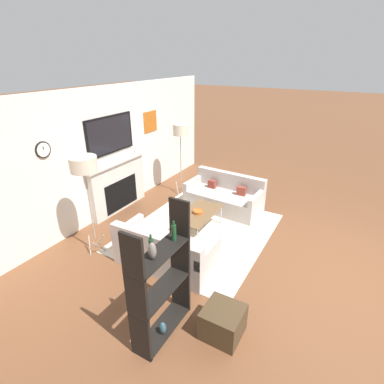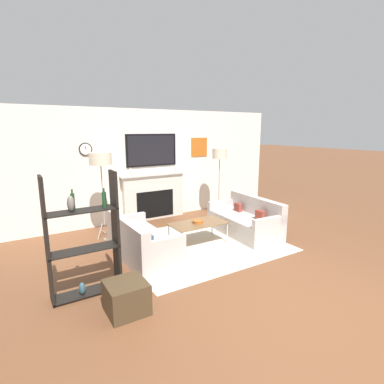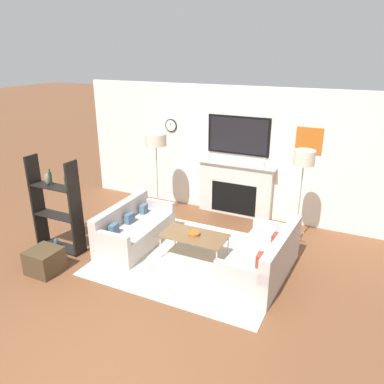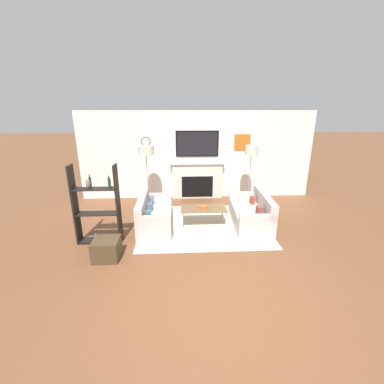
% 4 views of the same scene
% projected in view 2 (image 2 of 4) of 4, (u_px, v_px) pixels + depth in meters
% --- Properties ---
extents(ground_plane, '(60.00, 60.00, 0.00)m').
position_uv_depth(ground_plane, '(312.00, 312.00, 3.73)').
color(ground_plane, brown).
extents(fireplace_wall, '(7.27, 0.28, 2.70)m').
position_uv_depth(fireplace_wall, '(152.00, 170.00, 7.45)').
color(fireplace_wall, silver).
rests_on(fireplace_wall, ground_plane).
extents(area_rug, '(3.02, 2.58, 0.01)m').
position_uv_depth(area_rug, '(199.00, 244.00, 5.90)').
color(area_rug, beige).
rests_on(area_rug, ground_plane).
extents(couch_left, '(0.80, 1.66, 0.75)m').
position_uv_depth(couch_left, '(141.00, 243.00, 5.23)').
color(couch_left, '#B9AEA7').
rests_on(couch_left, ground_plane).
extents(couch_right, '(0.91, 1.73, 0.78)m').
position_uv_depth(couch_right, '(246.00, 221.00, 6.46)').
color(couch_right, '#B9AEA7').
rests_on(couch_right, ground_plane).
extents(coffee_table, '(1.11, 0.60, 0.43)m').
position_uv_depth(coffee_table, '(198.00, 224.00, 5.84)').
color(coffee_table, brown).
rests_on(coffee_table, ground_plane).
extents(decorative_bowl, '(0.21, 0.21, 0.06)m').
position_uv_depth(decorative_bowl, '(198.00, 221.00, 5.82)').
color(decorative_bowl, '#B75D1E').
rests_on(decorative_bowl, coffee_table).
extents(floor_lamp_left, '(0.44, 0.44, 1.79)m').
position_uv_depth(floor_lamp_left, '(100.00, 160.00, 5.90)').
color(floor_lamp_left, '#9E998E').
rests_on(floor_lamp_left, ground_plane).
extents(floor_lamp_right, '(0.36, 0.36, 1.77)m').
position_uv_depth(floor_lamp_right, '(220.00, 155.00, 7.42)').
color(floor_lamp_right, '#9E998E').
rests_on(floor_lamp_right, ground_plane).
extents(shelf_unit, '(0.92, 0.28, 1.68)m').
position_uv_depth(shelf_unit, '(83.00, 239.00, 3.97)').
color(shelf_unit, black).
rests_on(shelf_unit, ground_plane).
extents(ottoman, '(0.48, 0.48, 0.39)m').
position_uv_depth(ottoman, '(126.00, 297.00, 3.69)').
color(ottoman, '#45331F').
rests_on(ottoman, ground_plane).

